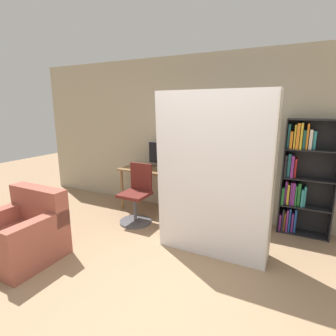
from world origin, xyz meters
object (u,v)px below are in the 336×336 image
(monitor, at_px, (162,154))
(armchair, at_px, (25,233))
(bookshelf, at_px, (302,178))
(mattress_near, at_px, (212,178))
(office_chair, at_px, (137,199))
(mattress_far, at_px, (218,174))

(monitor, distance_m, armchair, 2.48)
(bookshelf, bearing_deg, mattress_near, -128.18)
(monitor, distance_m, bookshelf, 2.29)
(bookshelf, bearing_deg, office_chair, -162.05)
(office_chair, height_order, mattress_near, mattress_near)
(monitor, relative_size, office_chair, 0.58)
(monitor, height_order, mattress_near, mattress_near)
(mattress_far, bearing_deg, mattress_near, -90.00)
(monitor, bearing_deg, armchair, -107.77)
(monitor, bearing_deg, mattress_near, -42.58)
(mattress_near, bearing_deg, mattress_far, 90.00)
(bookshelf, relative_size, mattress_near, 0.83)
(monitor, height_order, office_chair, monitor)
(office_chair, height_order, bookshelf, bookshelf)
(bookshelf, distance_m, armchair, 3.82)
(mattress_near, xyz_separation_m, armchair, (-2.04, -1.06, -0.70))
(monitor, xyz_separation_m, mattress_near, (1.32, -1.21, 0.01))
(monitor, xyz_separation_m, office_chair, (-0.08, -0.75, -0.62))
(bookshelf, relative_size, mattress_far, 0.83)
(mattress_near, height_order, mattress_far, mattress_near)
(bookshelf, bearing_deg, mattress_far, -134.09)
(office_chair, bearing_deg, mattress_near, -18.41)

